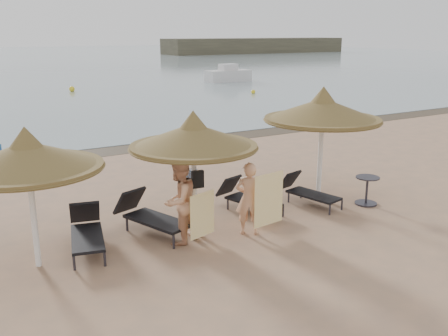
# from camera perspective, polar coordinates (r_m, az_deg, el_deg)

# --- Properties ---
(ground) EXTENTS (160.00, 160.00, 0.00)m
(ground) POSITION_cam_1_polar(r_m,az_deg,el_deg) (10.71, 0.81, -8.30)
(ground) COLOR #A87B5B
(ground) RESTS_ON ground
(wet_sand_strip) EXTENTS (200.00, 1.60, 0.01)m
(wet_sand_strip) POSITION_cam_1_polar(r_m,az_deg,el_deg) (18.99, -14.14, 1.79)
(wet_sand_strip) COLOR #463928
(wet_sand_strip) RESTS_ON ground
(palapa_left) EXTENTS (2.71, 2.71, 2.69)m
(palapa_left) POSITION_cam_1_polar(r_m,az_deg,el_deg) (9.58, -21.57, 1.24)
(palapa_left) COLOR white
(palapa_left) RESTS_ON ground
(palapa_center) EXTENTS (2.75, 2.75, 2.72)m
(palapa_center) POSITION_cam_1_polar(r_m,az_deg,el_deg) (10.49, -3.51, 3.60)
(palapa_center) COLOR white
(palapa_center) RESTS_ON ground
(palapa_right) EXTENTS (3.00, 3.00, 2.97)m
(palapa_right) POSITION_cam_1_polar(r_m,az_deg,el_deg) (12.96, 11.20, 6.49)
(palapa_right) COLOR white
(palapa_right) RESTS_ON ground
(lounger_far_left) EXTENTS (1.02, 1.94, 0.83)m
(lounger_far_left) POSITION_cam_1_polar(r_m,az_deg,el_deg) (10.65, -15.44, -6.86)
(lounger_far_left) COLOR #2D2B34
(lounger_far_left) RESTS_ON ground
(lounger_near_left) EXTENTS (1.26, 2.07, 0.88)m
(lounger_near_left) POSITION_cam_1_polar(r_m,az_deg,el_deg) (11.16, -8.54, -5.30)
(lounger_near_left) COLOR #2D2B34
(lounger_near_left) RESTS_ON ground
(lounger_near_right) EXTENTS (1.04, 1.84, 0.79)m
(lounger_near_right) POSITION_cam_1_polar(r_m,az_deg,el_deg) (12.35, 2.54, -3.30)
(lounger_near_right) COLOR #2D2B34
(lounger_near_right) RESTS_ON ground
(lounger_far_right) EXTENTS (0.92, 1.79, 0.76)m
(lounger_far_right) POSITION_cam_1_polar(r_m,az_deg,el_deg) (13.00, 9.38, -2.58)
(lounger_far_right) COLOR #2D2B34
(lounger_far_right) RESTS_ON ground
(side_table) EXTENTS (0.60, 0.60, 0.73)m
(side_table) POSITION_cam_1_polar(r_m,az_deg,el_deg) (13.29, 15.99, -2.58)
(side_table) COLOR #2D2B34
(side_table) RESTS_ON ground
(person_left) EXTENTS (1.16, 1.02, 2.11)m
(person_left) POSITION_cam_1_polar(r_m,az_deg,el_deg) (10.31, -5.15, -3.04)
(person_left) COLOR tan
(person_left) RESTS_ON ground
(person_right) EXTENTS (1.03, 0.96, 1.88)m
(person_right) POSITION_cam_1_polar(r_m,az_deg,el_deg) (10.76, 2.87, -2.85)
(person_right) COLOR tan
(person_right) RESTS_ON ground
(towel_left) EXTENTS (0.66, 0.21, 0.96)m
(towel_left) POSITION_cam_1_polar(r_m,az_deg,el_deg) (10.29, -2.49, -5.36)
(towel_left) COLOR yellow
(towel_left) RESTS_ON ground
(towel_right) EXTENTS (0.83, 0.14, 1.17)m
(towel_right) POSITION_cam_1_polar(r_m,az_deg,el_deg) (10.80, 5.15, -3.59)
(towel_right) COLOR yellow
(towel_right) RESTS_ON ground
(bag_patterned) EXTENTS (0.31, 0.15, 0.37)m
(bag_patterned) POSITION_cam_1_polar(r_m,az_deg,el_deg) (10.87, -3.87, -1.07)
(bag_patterned) COLOR white
(bag_patterned) RESTS_ON ground
(bag_dark) EXTENTS (0.27, 0.11, 0.38)m
(bag_dark) POSITION_cam_1_polar(r_m,az_deg,el_deg) (10.57, -3.04, -1.31)
(bag_dark) COLOR black
(bag_dark) RESTS_ON ground
(buoy_mid) EXTENTS (0.41, 0.41, 0.41)m
(buoy_mid) POSITION_cam_1_polar(r_m,az_deg,el_deg) (38.93, -16.99, 8.63)
(buoy_mid) COLOR yellow
(buoy_mid) RESTS_ON ground
(buoy_right) EXTENTS (0.31, 0.31, 0.31)m
(buoy_right) POSITION_cam_1_polar(r_m,az_deg,el_deg) (35.99, 3.36, 8.68)
(buoy_right) COLOR yellow
(buoy_right) RESTS_ON ground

